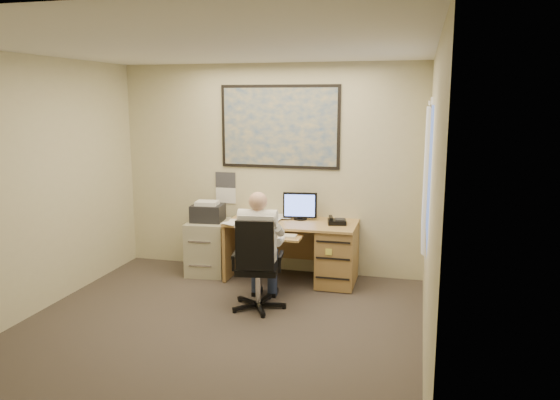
% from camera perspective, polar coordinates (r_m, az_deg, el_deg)
% --- Properties ---
extents(room_shell, '(4.00, 4.50, 2.70)m').
position_cam_1_polar(room_shell, '(5.02, -8.00, 0.06)').
color(room_shell, '#39322C').
rests_on(room_shell, ground).
extents(desk, '(1.60, 0.97, 1.09)m').
position_cam_1_polar(desk, '(6.80, 4.04, -4.94)').
color(desk, tan).
rests_on(desk, ground).
extents(world_map, '(1.56, 0.03, 1.06)m').
position_cam_1_polar(world_map, '(7.02, -0.04, 7.65)').
color(world_map, '#1E4C93').
rests_on(world_map, room_shell).
extents(wall_calendar, '(0.28, 0.01, 0.42)m').
position_cam_1_polar(wall_calendar, '(7.34, -5.71, 1.28)').
color(wall_calendar, white).
rests_on(wall_calendar, room_shell).
extents(window_blinds, '(0.06, 1.40, 1.30)m').
position_cam_1_polar(window_blinds, '(5.40, 15.14, 2.69)').
color(window_blinds, silver).
rests_on(window_blinds, room_shell).
extents(filing_cabinet, '(0.55, 0.64, 0.96)m').
position_cam_1_polar(filing_cabinet, '(7.20, -7.48, -4.38)').
color(filing_cabinet, '#AAA689').
rests_on(filing_cabinet, ground).
extents(office_chair, '(0.69, 0.69, 1.02)m').
position_cam_1_polar(office_chair, '(5.95, -2.51, -8.65)').
color(office_chair, black).
rests_on(office_chair, ground).
extents(person, '(0.60, 0.81, 1.28)m').
position_cam_1_polar(person, '(5.92, -2.25, -5.28)').
color(person, silver).
rests_on(person, office_chair).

